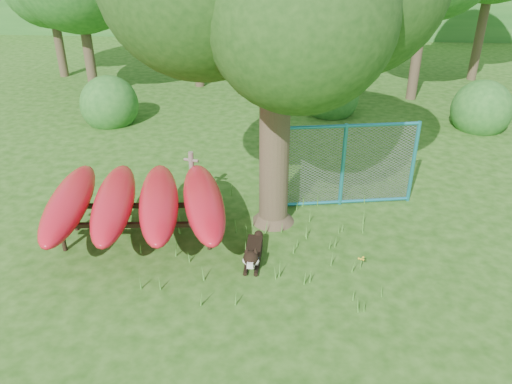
{
  "coord_description": "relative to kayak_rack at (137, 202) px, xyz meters",
  "views": [
    {
      "loc": [
        0.95,
        -7.2,
        5.39
      ],
      "look_at": [
        0.2,
        1.2,
        1.0
      ],
      "focal_mm": 35.0,
      "sensor_mm": 36.0,
      "label": 1
    }
  ],
  "objects": [
    {
      "name": "shrub_left",
      "position": [
        -2.94,
        6.6,
        -0.84
      ],
      "size": [
        1.8,
        1.8,
        1.8
      ],
      "primitive_type": "sphere",
      "color": "#205D1E",
      "rests_on": "ground"
    },
    {
      "name": "shrub_mid",
      "position": [
        4.06,
        8.1,
        -0.84
      ],
      "size": [
        1.8,
        1.8,
        1.8
      ],
      "primitive_type": "sphere",
      "color": "#205D1E",
      "rests_on": "ground"
    },
    {
      "name": "wildflower_clump",
      "position": [
        4.23,
        -0.61,
        -0.64
      ],
      "size": [
        0.12,
        0.1,
        0.25
      ],
      "rotation": [
        0.0,
        0.0,
        0.31
      ],
      "color": "#498A2D",
      "rests_on": "ground"
    },
    {
      "name": "husky_dog",
      "position": [
        2.28,
        -0.58,
        -0.66
      ],
      "size": [
        0.3,
        1.19,
        0.53
      ],
      "rotation": [
        0.0,
        0.0,
        -0.0
      ],
      "color": "black",
      "rests_on": "ground"
    },
    {
      "name": "wooden_post",
      "position": [
        0.74,
        1.59,
        -0.2
      ],
      "size": [
        0.34,
        0.14,
        1.23
      ],
      "rotation": [
        0.0,
        0.0,
        -0.23
      ],
      "color": "#66594C",
      "rests_on": "ground"
    },
    {
      "name": "kayak_rack",
      "position": [
        0.0,
        0.0,
        0.0
      ],
      "size": [
        3.97,
        3.53,
        1.1
      ],
      "rotation": [
        0.0,
        0.0,
        0.11
      ],
      "color": "black",
      "rests_on": "ground"
    },
    {
      "name": "ground",
      "position": [
        2.06,
        -0.9,
        -0.84
      ],
      "size": [
        80.0,
        80.0,
        0.0
      ],
      "primitive_type": "plane",
      "color": "#1B460E",
      "rests_on": "ground"
    },
    {
      "name": "fence_section",
      "position": [
        4.0,
        1.81,
        0.1
      ],
      "size": [
        3.18,
        0.7,
        3.14
      ],
      "rotation": [
        0.0,
        0.0,
        0.19
      ],
      "color": "teal",
      "rests_on": "ground"
    },
    {
      "name": "shrub_right",
      "position": [
        8.56,
        7.1,
        -0.84
      ],
      "size": [
        1.8,
        1.8,
        1.8
      ],
      "primitive_type": "sphere",
      "color": "#205D1E",
      "rests_on": "ground"
    }
  ]
}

